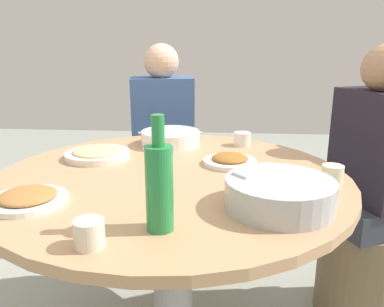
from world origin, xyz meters
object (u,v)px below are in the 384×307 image
(green_bottle, at_px, (159,185))
(tea_cup_near, at_px, (89,233))
(dish_stirfry, at_px, (230,160))
(stool_for_diner_left, at_px, (359,268))
(soup_bowl, at_px, (171,138))
(stool_for_diner_right, at_px, (165,212))
(diner_right, at_px, (163,124))
(round_dining_table, at_px, (172,218))
(tea_cup_side, at_px, (332,174))
(tea_cup_far, at_px, (242,139))
(dish_noodles, at_px, (97,153))
(dish_tofu_braise, at_px, (28,198))
(rice_bowl, at_px, (279,193))
(diner_left, at_px, (375,154))

(green_bottle, bearing_deg, tea_cup_near, 124.03)
(dish_stirfry, xyz_separation_m, stool_for_diner_left, (0.22, -0.60, -0.56))
(soup_bowl, relative_size, stool_for_diner_right, 0.65)
(diner_right, bearing_deg, round_dining_table, -169.28)
(tea_cup_side, xyz_separation_m, stool_for_diner_right, (0.91, 0.69, -0.57))
(tea_cup_near, height_order, tea_cup_far, tea_cup_near)
(tea_cup_near, relative_size, tea_cup_far, 0.93)
(dish_noodles, distance_m, tea_cup_side, 0.86)
(dish_tofu_braise, relative_size, tea_cup_side, 3.08)
(dish_stirfry, distance_m, green_bottle, 0.57)
(round_dining_table, bearing_deg, soup_bowl, 8.01)
(dish_tofu_braise, bearing_deg, round_dining_table, -52.69)
(rice_bowl, relative_size, dish_tofu_braise, 1.38)
(tea_cup_near, distance_m, diner_right, 1.38)
(diner_left, distance_m, diner_right, 1.10)
(round_dining_table, bearing_deg, rice_bowl, -127.75)
(round_dining_table, bearing_deg, diner_right, 10.72)
(dish_tofu_braise, relative_size, diner_left, 0.28)
(rice_bowl, height_order, diner_right, diner_right)
(dish_noodles, distance_m, stool_for_diner_right, 0.92)
(tea_cup_side, distance_m, stool_for_diner_right, 1.28)
(tea_cup_far, relative_size, diner_left, 0.10)
(dish_stirfry, relative_size, tea_cup_far, 2.69)
(dish_tofu_braise, xyz_separation_m, stool_for_diner_right, (1.16, -0.20, -0.56))
(dish_tofu_braise, relative_size, stool_for_diner_left, 0.49)
(tea_cup_far, distance_m, stool_for_diner_left, 0.79)
(dish_tofu_braise, height_order, dish_noodles, dish_noodles)
(dish_tofu_braise, xyz_separation_m, diner_right, (1.16, -0.20, -0.03))
(dish_noodles, height_order, green_bottle, green_bottle)
(dish_stirfry, distance_m, tea_cup_side, 0.36)
(round_dining_table, bearing_deg, dish_tofu_braise, 127.31)
(diner_right, bearing_deg, dish_stirfry, -153.87)
(diner_left, bearing_deg, soup_bowl, 86.69)
(stool_for_diner_left, xyz_separation_m, stool_for_diner_right, (0.53, 0.97, 0.00))
(soup_bowl, distance_m, tea_cup_far, 0.31)
(rice_bowl, distance_m, tea_cup_far, 0.67)
(green_bottle, height_order, tea_cup_side, green_bottle)
(stool_for_diner_right, xyz_separation_m, diner_right, (0.00, 0.00, 0.54))
(green_bottle, bearing_deg, diner_right, 8.58)
(soup_bowl, relative_size, diner_right, 0.37)
(round_dining_table, bearing_deg, tea_cup_side, -93.65)
(rice_bowl, xyz_separation_m, tea_cup_side, (0.22, -0.20, -0.01))
(dish_noodles, relative_size, tea_cup_far, 3.41)
(rice_bowl, relative_size, stool_for_diner_left, 0.68)
(dish_tofu_braise, xyz_separation_m, tea_cup_far, (0.69, -0.62, 0.01))
(stool_for_diner_right, bearing_deg, dish_noodles, 168.26)
(round_dining_table, distance_m, green_bottle, 0.49)
(tea_cup_side, bearing_deg, soup_bowl, 53.58)
(soup_bowl, bearing_deg, tea_cup_far, -87.52)
(tea_cup_near, xyz_separation_m, tea_cup_side, (0.46, -0.64, -0.00))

